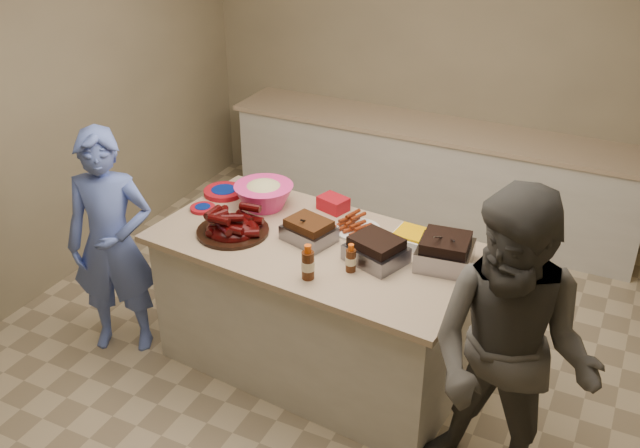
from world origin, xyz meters
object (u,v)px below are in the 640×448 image
at_px(rib_platter, 233,233).
at_px(mustard_bottle, 315,230).
at_px(island, 317,364).
at_px(bbq_bottle_a, 308,278).
at_px(roasting_pan, 444,265).
at_px(coleslaw_bowl, 264,207).
at_px(plastic_cup, 263,190).
at_px(guest_blue, 128,341).
at_px(bbq_bottle_b, 351,271).

bearing_deg(rib_platter, mustard_bottle, 29.67).
distance_m(island, bbq_bottle_a, 1.01).
relative_size(roasting_pan, coleslaw_bowl, 0.78).
distance_m(rib_platter, coleslaw_bowl, 0.38).
bearing_deg(bbq_bottle_a, plastic_cup, 132.57).
distance_m(mustard_bottle, plastic_cup, 0.67).
xyz_separation_m(rib_platter, guest_blue, (-0.77, -0.24, -0.93)).
bearing_deg(roasting_pan, guest_blue, -174.25).
distance_m(rib_platter, roasting_pan, 1.28).
bearing_deg(coleslaw_bowl, rib_platter, -89.91).
distance_m(island, plastic_cup, 1.23).
distance_m(rib_platter, bbq_bottle_b, 0.82).
height_order(bbq_bottle_a, guest_blue, bbq_bottle_a).
height_order(rib_platter, plastic_cup, rib_platter).
relative_size(island, rib_platter, 4.41).
distance_m(island, coleslaw_bowl, 1.09).
bearing_deg(island, bbq_bottle_b, -26.93).
xyz_separation_m(bbq_bottle_a, bbq_bottle_b, (0.18, 0.17, 0.00)).
xyz_separation_m(island, plastic_cup, (-0.65, 0.48, 0.93)).
height_order(mustard_bottle, plastic_cup, mustard_bottle).
bearing_deg(bbq_bottle_b, guest_blue, -174.40).
bearing_deg(island, guest_blue, -158.86).
bearing_deg(bbq_bottle_b, plastic_cup, 144.73).
bearing_deg(plastic_cup, rib_platter, -76.98).
distance_m(island, guest_blue, 1.32).
bearing_deg(coleslaw_bowl, mustard_bottle, -17.20).
xyz_separation_m(island, coleslaw_bowl, (-0.51, 0.26, 0.93)).
distance_m(bbq_bottle_a, bbq_bottle_b, 0.25).
relative_size(island, bbq_bottle_b, 11.51).
height_order(island, rib_platter, rib_platter).
bearing_deg(island, plastic_cup, 149.11).
height_order(island, plastic_cup, plastic_cup).
relative_size(rib_platter, bbq_bottle_a, 2.13).
height_order(roasting_pan, guest_blue, roasting_pan).
xyz_separation_m(island, roasting_pan, (0.76, 0.09, 0.93)).
height_order(island, mustard_bottle, mustard_bottle).
distance_m(coleslaw_bowl, plastic_cup, 0.25).
bearing_deg(guest_blue, plastic_cup, 28.17).
xyz_separation_m(coleslaw_bowl, guest_blue, (-0.77, -0.62, -0.93)).
height_order(roasting_pan, bbq_bottle_a, bbq_bottle_a).
relative_size(island, roasting_pan, 6.51).
distance_m(mustard_bottle, guest_blue, 1.59).
bearing_deg(plastic_cup, mustard_bottle, -31.33).
bearing_deg(plastic_cup, roasting_pan, -15.38).
height_order(bbq_bottle_a, bbq_bottle_b, bbq_bottle_a).
bearing_deg(coleslaw_bowl, roasting_pan, -7.75).
bearing_deg(coleslaw_bowl, guest_blue, -141.09).
height_order(island, bbq_bottle_a, bbq_bottle_a).
height_order(bbq_bottle_a, mustard_bottle, bbq_bottle_a).
distance_m(rib_platter, mustard_bottle, 0.50).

